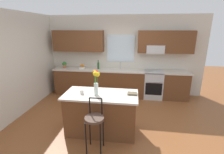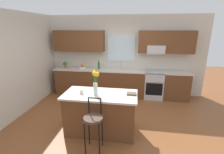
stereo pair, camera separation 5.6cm
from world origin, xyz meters
The scene contains 14 objects.
ground_plane centered at (0.00, 0.00, 0.00)m, with size 14.00×14.00×0.00m, color brown.
wall_left centered at (-2.56, 0.30, 1.35)m, with size 0.12×4.60×2.70m, color beige.
back_wall_assembly centered at (0.02, 1.98, 1.51)m, with size 5.60×0.50×2.70m.
counter_run centered at (0.00, 1.70, 0.47)m, with size 4.56×0.64×0.92m.
sink_faucet centered at (0.01, 1.84, 1.06)m, with size 0.02×0.13×0.23m.
oven_range centered at (1.13, 1.68, 0.46)m, with size 0.60×0.64×0.92m.
kitchen_island centered at (-0.20, -0.46, 0.46)m, with size 1.58×0.77×0.92m.
bar_stool_near centered at (-0.20, -1.06, 0.64)m, with size 0.36×0.36×1.04m.
flower_vase centered at (-0.28, -0.53, 1.27)m, with size 0.14×0.16×0.54m.
mug_ceramic centered at (-0.61, -0.50, 0.97)m, with size 0.08×0.08×0.09m, color silver.
cookbook centered at (0.46, -0.39, 0.94)m, with size 0.20×0.15×0.03m, color brown.
fruit_bowl_oranges centered at (-1.32, 1.70, 0.97)m, with size 0.24×0.24×0.16m.
bottle_olive_oil centered at (-0.74, 1.70, 1.04)m, with size 0.06×0.06×0.31m.
potted_plant_small centered at (-1.95, 1.70, 1.04)m, with size 0.18×0.12×0.22m.
Camera 2 is at (0.53, -3.61, 2.27)m, focal length 26.03 mm.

